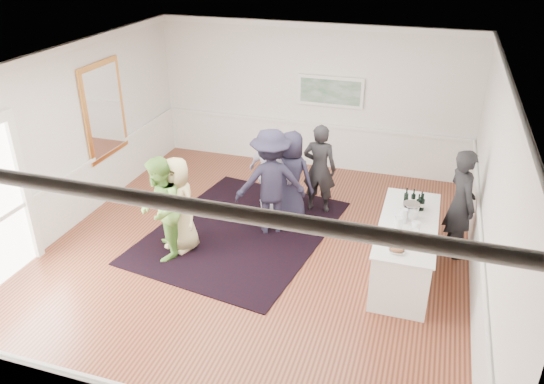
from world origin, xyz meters
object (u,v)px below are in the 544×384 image
(guest_green, at_px, (161,209))
(guest_navy, at_px, (291,177))
(serving_table, at_px, (405,249))
(ice_bucket, at_px, (411,211))
(guest_tan, at_px, (178,205))
(bartender, at_px, (461,204))
(guest_lilac, at_px, (270,175))
(guest_dark_a, at_px, (271,182))
(guest_dark_b, at_px, (319,169))
(nut_bowl, at_px, (397,249))

(guest_green, relative_size, guest_navy, 1.02)
(serving_table, relative_size, ice_bucket, 8.80)
(guest_green, bearing_deg, serving_table, 76.57)
(ice_bucket, bearing_deg, serving_table, -90.63)
(guest_green, xyz_separation_m, guest_navy, (1.65, 1.86, -0.02))
(guest_tan, xyz_separation_m, guest_green, (-0.15, -0.31, 0.05))
(guest_green, height_order, ice_bucket, guest_green)
(ice_bucket, bearing_deg, guest_navy, 155.28)
(bartender, distance_m, guest_lilac, 3.36)
(serving_table, relative_size, guest_navy, 1.33)
(guest_dark_a, distance_m, guest_navy, 0.58)
(serving_table, relative_size, bartender, 1.22)
(guest_dark_a, height_order, guest_dark_b, guest_dark_a)
(bartender, bearing_deg, ice_bucket, 107.99)
(guest_green, xyz_separation_m, guest_dark_b, (2.08, 2.34, -0.00))
(serving_table, relative_size, guest_dark_a, 1.18)
(guest_tan, bearing_deg, guest_lilac, 73.03)
(guest_tan, distance_m, nut_bowl, 3.64)
(guest_tan, relative_size, guest_navy, 0.96)
(bartender, distance_m, guest_dark_a, 3.18)
(guest_lilac, xyz_separation_m, guest_navy, (0.39, 0.01, 0.01))
(bartender, height_order, guest_tan, bartender)
(guest_dark_a, bearing_deg, serving_table, 138.63)
(guest_lilac, distance_m, guest_dark_b, 0.95)
(guest_green, relative_size, ice_bucket, 6.77)
(guest_tan, xyz_separation_m, guest_dark_b, (1.93, 2.03, 0.04))
(serving_table, xyz_separation_m, guest_navy, (-2.20, 1.19, 0.40))
(guest_green, relative_size, guest_lilac, 1.03)
(guest_navy, bearing_deg, bartender, -178.93)
(serving_table, height_order, bartender, bartender)
(serving_table, xyz_separation_m, bartender, (0.75, 0.89, 0.47))
(nut_bowl, bearing_deg, guest_green, 177.17)
(serving_table, height_order, guest_navy, guest_navy)
(guest_dark_a, relative_size, guest_navy, 1.12)
(ice_bucket, bearing_deg, guest_green, -167.64)
(guest_green, bearing_deg, bartender, 85.35)
(bartender, xyz_separation_m, nut_bowl, (-0.85, -1.74, 0.03))
(ice_bucket, xyz_separation_m, nut_bowl, (-0.10, -1.03, -0.08))
(bartender, relative_size, guest_green, 1.06)
(serving_table, bearing_deg, guest_tan, -174.33)
(guest_dark_a, distance_m, ice_bucket, 2.47)
(bartender, bearing_deg, guest_lilac, 59.48)
(guest_green, distance_m, nut_bowl, 3.76)
(guest_lilac, relative_size, guest_navy, 0.99)
(guest_navy, height_order, nut_bowl, guest_navy)
(guest_dark_a, bearing_deg, guest_green, 16.67)
(nut_bowl, bearing_deg, guest_lilac, 140.71)
(guest_lilac, relative_size, guest_dark_b, 0.97)
(guest_navy, bearing_deg, ice_bucket, 162.17)
(serving_table, relative_size, guest_dark_b, 1.31)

